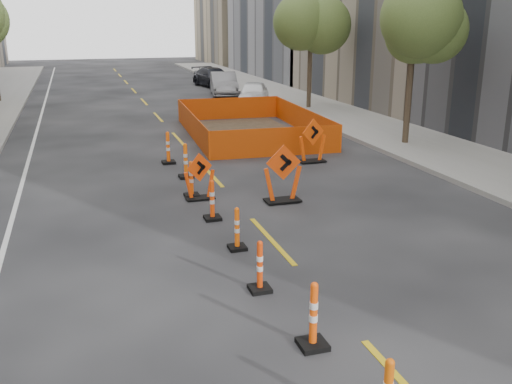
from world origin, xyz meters
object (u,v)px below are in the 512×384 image
object	(u,v)px
channelizer_2	(313,315)
parked_car_mid	(224,84)
chevron_sign_center	(283,174)
channelizer_4	(237,228)
channelizer_3	(260,266)
channelizer_7	(186,161)
chevron_sign_right	(312,141)
parked_car_far	(214,77)
channelizer_8	(168,148)
chevron_sign_left	(199,176)
channelizer_6	(191,179)
channelizer_5	(212,200)
parked_car_near	(254,94)

from	to	relation	value
channelizer_2	parked_car_mid	distance (m)	30.42
chevron_sign_center	parked_car_mid	xyz separation A→B (m)	(4.19, 22.77, -0.06)
channelizer_4	chevron_sign_center	world-z (taller)	chevron_sign_center
channelizer_3	channelizer_7	size ratio (longest dim) A/B	0.89
channelizer_3	chevron_sign_right	size ratio (longest dim) A/B	0.64
channelizer_7	chevron_sign_right	world-z (taller)	chevron_sign_right
parked_car_far	channelizer_7	bearing A→B (deg)	-116.27
channelizer_3	channelizer_7	bearing A→B (deg)	88.69
channelizer_7	chevron_sign_right	distance (m)	4.69
channelizer_8	chevron_sign_right	distance (m)	5.05
channelizer_2	channelizer_7	xyz separation A→B (m)	(-0.00, 10.28, 0.01)
channelizer_4	parked_car_mid	world-z (taller)	parked_car_mid
channelizer_2	chevron_sign_left	size ratio (longest dim) A/B	0.82
channelizer_2	parked_car_mid	bearing A→B (deg)	78.14
channelizer_6	channelizer_8	bearing A→B (deg)	89.97
channelizer_6	chevron_sign_right	distance (m)	5.60
channelizer_4	parked_car_far	xyz separation A→B (m)	(6.90, 30.95, 0.21)
channelizer_3	channelizer_5	size ratio (longest dim) A/B	0.96
channelizer_7	parked_car_near	size ratio (longest dim) A/B	0.27
channelizer_8	channelizer_4	bearing A→B (deg)	-88.72
channelizer_4	chevron_sign_right	bearing A→B (deg)	55.76
channelizer_5	channelizer_7	size ratio (longest dim) A/B	0.92
channelizer_6	chevron_sign_right	size ratio (longest dim) A/B	0.67
chevron_sign_center	parked_car_mid	size ratio (longest dim) A/B	0.35
channelizer_3	chevron_sign_right	world-z (taller)	chevron_sign_right
channelizer_6	channelizer_2	bearing A→B (deg)	-88.36
channelizer_5	parked_car_far	distance (m)	29.72
channelizer_4	parked_car_mid	distance (m)	26.42
channelizer_2	parked_car_mid	world-z (taller)	parked_car_mid
channelizer_7	parked_car_mid	size ratio (longest dim) A/B	0.24
chevron_sign_left	chevron_sign_center	bearing A→B (deg)	-43.77
channelizer_3	chevron_sign_right	bearing A→B (deg)	61.64
chevron_sign_right	parked_car_near	distance (m)	14.00
channelizer_4	channelizer_7	xyz separation A→B (m)	(0.04, 6.17, 0.08)
channelizer_7	channelizer_5	bearing A→B (deg)	-91.57
channelizer_3	channelizer_7	world-z (taller)	channelizer_7
channelizer_3	parked_car_mid	distance (m)	28.45
channelizer_8	chevron_sign_right	xyz separation A→B (m)	(4.86, -1.36, 0.21)
channelizer_5	channelizer_7	xyz separation A→B (m)	(0.11, 4.11, 0.04)
channelizer_5	chevron_sign_center	distance (m)	2.35
channelizer_4	parked_car_near	size ratio (longest dim) A/B	0.24
channelizer_5	chevron_sign_right	distance (m)	6.76
channelizer_6	chevron_sign_left	xyz separation A→B (m)	(0.18, -0.29, 0.14)
channelizer_5	channelizer_8	size ratio (longest dim) A/B	0.91
channelizer_6	chevron_sign_center	size ratio (longest dim) A/B	0.64
channelizer_2	parked_car_near	bearing A→B (deg)	74.73
chevron_sign_left	channelizer_6	bearing A→B (deg)	101.57
channelizer_8	chevron_sign_center	world-z (taller)	chevron_sign_center
channelizer_8	parked_car_mid	bearing A→B (deg)	69.59
chevron_sign_center	channelizer_8	bearing A→B (deg)	116.84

